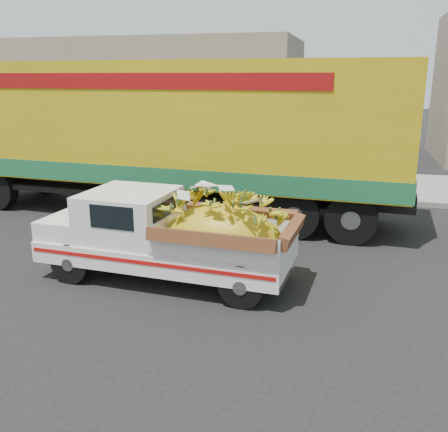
# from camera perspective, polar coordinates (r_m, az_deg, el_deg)

# --- Properties ---
(ground) EXTENTS (100.00, 100.00, 0.00)m
(ground) POSITION_cam_1_polar(r_m,az_deg,el_deg) (9.61, -8.71, -5.60)
(ground) COLOR black
(ground) RESTS_ON ground
(curb) EXTENTS (60.00, 0.25, 0.15)m
(curb) POSITION_cam_1_polar(r_m,az_deg,el_deg) (15.06, 0.30, 2.75)
(curb) COLOR gray
(curb) RESTS_ON ground
(sidewalk) EXTENTS (60.00, 4.00, 0.14)m
(sidewalk) POSITION_cam_1_polar(r_m,az_deg,el_deg) (17.05, 2.06, 4.27)
(sidewalk) COLOR gray
(sidewalk) RESTS_ON ground
(building_left) EXTENTS (18.00, 6.00, 5.00)m
(building_left) POSITION_cam_1_polar(r_m,az_deg,el_deg) (25.09, -13.32, 13.16)
(building_left) COLOR gray
(building_left) RESTS_ON ground
(pickup_truck) EXTENTS (4.47, 1.88, 1.53)m
(pickup_truck) POSITION_cam_1_polar(r_m,az_deg,el_deg) (8.56, -4.61, -2.29)
(pickup_truck) COLOR black
(pickup_truck) RESTS_ON ground
(semi_trailer) EXTENTS (12.04, 3.22, 3.80)m
(semi_trailer) POSITION_cam_1_polar(r_m,az_deg,el_deg) (12.68, -6.59, 9.57)
(semi_trailer) COLOR black
(semi_trailer) RESTS_ON ground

